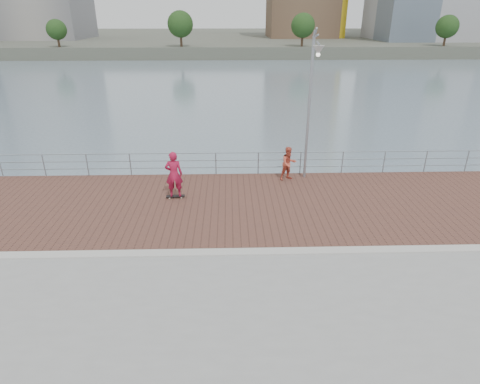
{
  "coord_description": "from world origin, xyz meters",
  "views": [
    {
      "loc": [
        -0.37,
        -11.21,
        7.29
      ],
      "look_at": [
        0.0,
        2.0,
        1.3
      ],
      "focal_mm": 30.0,
      "sensor_mm": 36.0,
      "label": 1
    }
  ],
  "objects_px": {
    "street_lamp": "(313,82)",
    "skateboarder": "(174,174)",
    "guardrail": "(237,161)",
    "bystander": "(289,163)"
  },
  "relations": [
    {
      "from": "guardrail",
      "to": "bystander",
      "type": "distance_m",
      "value": 2.51
    },
    {
      "from": "guardrail",
      "to": "bystander",
      "type": "bearing_deg",
      "value": -18.06
    },
    {
      "from": "bystander",
      "to": "guardrail",
      "type": "bearing_deg",
      "value": 140.21
    },
    {
      "from": "street_lamp",
      "to": "bystander",
      "type": "height_order",
      "value": "street_lamp"
    },
    {
      "from": "guardrail",
      "to": "street_lamp",
      "type": "relative_size",
      "value": 6.13
    },
    {
      "from": "skateboarder",
      "to": "street_lamp",
      "type": "bearing_deg",
      "value": -167.89
    },
    {
      "from": "skateboarder",
      "to": "bystander",
      "type": "distance_m",
      "value": 5.42
    },
    {
      "from": "skateboarder",
      "to": "bystander",
      "type": "xyz_separation_m",
      "value": [
        5.07,
        1.9,
        -0.28
      ]
    },
    {
      "from": "street_lamp",
      "to": "skateboarder",
      "type": "distance_m",
      "value": 7.03
    },
    {
      "from": "guardrail",
      "to": "bystander",
      "type": "height_order",
      "value": "bystander"
    }
  ]
}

